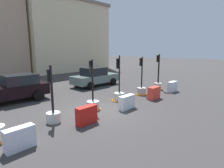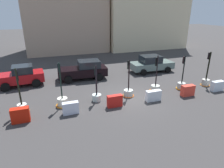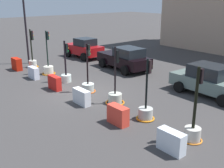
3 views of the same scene
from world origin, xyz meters
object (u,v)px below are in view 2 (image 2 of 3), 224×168
construction_barrier_4 (188,90)px  car_grey_saloon (151,64)px  construction_barrier_5 (217,86)px  construction_barrier_0 (20,115)px  traffic_light_0 (22,105)px  traffic_light_3 (128,91)px  construction_barrier_1 (71,108)px  traffic_light_6 (206,79)px  construction_barrier_3 (153,96)px  car_red_compact (21,76)px  traffic_light_2 (97,94)px  traffic_light_5 (181,84)px  car_black_sedan (84,70)px  traffic_light_1 (62,100)px  construction_barrier_2 (115,101)px  traffic_light_4 (155,87)px

construction_barrier_4 → car_grey_saloon: 6.55m
construction_barrier_4 → construction_barrier_5: size_ratio=0.98×
construction_barrier_0 → traffic_light_0: bearing=90.6°
traffic_light_3 → construction_barrier_1: (-4.62, -1.33, -0.02)m
traffic_light_6 → construction_barrier_3: bearing=-168.1°
traffic_light_0 → car_red_compact: bearing=94.6°
traffic_light_0 → construction_barrier_0: 1.30m
traffic_light_2 → construction_barrier_4: (6.95, -1.45, -0.11)m
traffic_light_5 → construction_barrier_3: size_ratio=2.48×
traffic_light_5 → construction_barrier_5: traffic_light_5 is taller
traffic_light_0 → construction_barrier_1: size_ratio=2.92×
construction_barrier_1 → construction_barrier_5: construction_barrier_5 is taller
car_grey_saloon → traffic_light_3: bearing=-133.7°
car_black_sedan → construction_barrier_0: bearing=-128.6°
traffic_light_6 → construction_barrier_1: size_ratio=2.91×
construction_barrier_5 → construction_barrier_0: bearing=179.7°
traffic_light_1 → traffic_light_3: bearing=0.2°
traffic_light_0 → construction_barrier_4: (12.02, -1.37, -0.08)m
construction_barrier_3 → car_grey_saloon: 7.33m
construction_barrier_2 → construction_barrier_0: bearing=-179.8°
traffic_light_0 → car_black_sedan: traffic_light_0 is taller
traffic_light_2 → construction_barrier_5: bearing=-8.2°
traffic_light_2 → construction_barrier_2: bearing=-55.2°
traffic_light_2 → traffic_light_5: traffic_light_5 is taller
construction_barrier_5 → car_red_compact: car_red_compact is taller
traffic_light_5 → traffic_light_2: bearing=179.0°
traffic_light_3 → construction_barrier_0: size_ratio=2.76×
traffic_light_5 → construction_barrier_1: bearing=-172.7°
car_grey_saloon → traffic_light_0: bearing=-157.6°
construction_barrier_3 → construction_barrier_4: bearing=-1.2°
construction_barrier_1 → car_black_sedan: 6.79m
traffic_light_3 → construction_barrier_4: bearing=-18.0°
traffic_light_1 → construction_barrier_5: size_ratio=2.94×
construction_barrier_2 → car_red_compact: bearing=135.0°
traffic_light_0 → traffic_light_4: (10.03, 0.13, -0.09)m
traffic_light_6 → construction_barrier_3: (-5.98, -1.26, -0.16)m
traffic_light_3 → traffic_light_4: 2.43m
traffic_light_5 → construction_barrier_0: traffic_light_5 is taller
construction_barrier_1 → construction_barrier_5: size_ratio=0.97×
traffic_light_3 → construction_barrier_5: (7.38, -1.43, -0.00)m
construction_barrier_1 → construction_barrier_4: (9.04, -0.11, 0.03)m
construction_barrier_1 → construction_barrier_4: size_ratio=0.99×
construction_barrier_5 → construction_barrier_4: bearing=-179.7°
traffic_light_0 → traffic_light_2: size_ratio=1.10×
traffic_light_5 → traffic_light_4: bearing=175.7°
construction_barrier_4 → traffic_light_4: bearing=143.0°
traffic_light_1 → traffic_light_5: bearing=-0.6°
construction_barrier_4 → construction_barrier_3: bearing=178.8°
traffic_light_2 → traffic_light_6: size_ratio=0.91×
traffic_light_2 → traffic_light_5: (7.37, -0.13, -0.10)m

